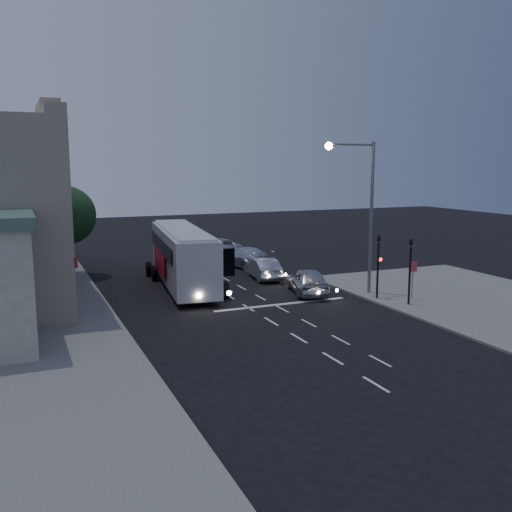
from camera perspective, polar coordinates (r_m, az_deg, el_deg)
name	(u,v)px	position (r m, az deg, el deg)	size (l,w,h in m)	color
ground	(263,317)	(29.67, 0.72, -6.09)	(120.00, 120.00, 0.00)	black
sidewalk_near	(512,309)	(34.01, 24.20, -4.82)	(12.00, 24.00, 0.12)	slate
road_markings	(260,300)	(33.11, 0.43, -4.47)	(8.00, 30.55, 0.01)	silver
tour_bus	(183,255)	(36.85, -7.34, 0.09)	(4.07, 12.55, 3.78)	silver
car_suv	(308,281)	(34.80, 5.18, -2.49)	(1.88, 4.67, 1.59)	#ACADB2
car_sedan_a	(263,268)	(39.24, 0.71, -1.24)	(1.53, 4.38, 1.44)	silver
car_sedan_b	(243,257)	(43.81, -1.32, -0.08)	(2.16, 5.31, 1.54)	silver
car_sedan_c	(217,247)	(49.54, -3.92, 0.95)	(2.47, 5.35, 1.49)	#A9AAB4
traffic_signal_main	(378,259)	(33.53, 12.14, -0.29)	(0.25, 0.35, 4.10)	black
traffic_signal_side	(410,264)	(32.38, 15.17, -0.73)	(0.18, 0.15, 4.10)	black
regulatory_sign	(413,274)	(33.88, 15.43, -1.73)	(0.45, 0.12, 2.20)	slate
streetlight	(362,200)	(34.18, 10.59, 5.53)	(3.32, 0.44, 9.00)	slate
street_tree	(66,213)	(41.47, -18.45, 4.12)	(4.00, 4.00, 6.20)	black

